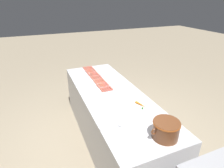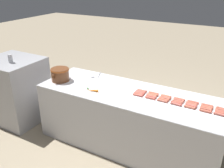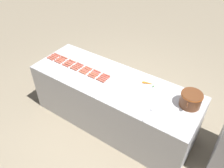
# 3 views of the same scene
# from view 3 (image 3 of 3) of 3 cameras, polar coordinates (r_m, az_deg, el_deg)

# --- Properties ---
(ground_plane) EXTENTS (20.00, 20.00, 0.00)m
(ground_plane) POSITION_cam_3_polar(r_m,az_deg,el_deg) (3.71, 0.19, -9.22)
(ground_plane) COLOR gray
(griddle_counter) EXTENTS (0.85, 2.47, 0.82)m
(griddle_counter) POSITION_cam_3_polar(r_m,az_deg,el_deg) (3.41, 0.21, -4.62)
(griddle_counter) COLOR #BCBCC1
(griddle_counter) RESTS_ON ground_plane
(hot_dog_0) EXTENTS (0.03, 0.14, 0.03)m
(hot_dog_0) POSITION_cam_3_polar(r_m,az_deg,el_deg) (3.78, -13.62, 7.23)
(hot_dog_0) COLOR #C56050
(hot_dog_0) RESTS_ON griddle_counter
(hot_dog_1) EXTENTS (0.03, 0.14, 0.03)m
(hot_dog_1) POSITION_cam_3_polar(r_m,az_deg,el_deg) (3.68, -11.93, 6.58)
(hot_dog_1) COLOR #C55D48
(hot_dog_1) RESTS_ON griddle_counter
(hot_dog_2) EXTENTS (0.03, 0.14, 0.03)m
(hot_dog_2) POSITION_cam_3_polar(r_m,az_deg,el_deg) (3.57, -9.98, 5.76)
(hot_dog_2) COLOR #CB634B
(hot_dog_2) RESTS_ON griddle_counter
(hot_dog_3) EXTENTS (0.03, 0.14, 0.03)m
(hot_dog_3) POSITION_cam_3_polar(r_m,az_deg,el_deg) (3.48, -8.01, 5.02)
(hot_dog_3) COLOR #C15D50
(hot_dog_3) RESTS_ON griddle_counter
(hot_dog_4) EXTENTS (0.03, 0.14, 0.03)m
(hot_dog_4) POSITION_cam_3_polar(r_m,az_deg,el_deg) (3.39, -5.88, 4.12)
(hot_dog_4) COLOR #C3624E
(hot_dog_4) RESTS_ON griddle_counter
(hot_dog_5) EXTENTS (0.03, 0.14, 0.03)m
(hot_dog_5) POSITION_cam_3_polar(r_m,az_deg,el_deg) (3.30, -3.75, 3.24)
(hot_dog_5) COLOR #CD5949
(hot_dog_5) RESTS_ON griddle_counter
(hot_dog_6) EXTENTS (0.03, 0.14, 0.03)m
(hot_dog_6) POSITION_cam_3_polar(r_m,az_deg,el_deg) (3.22, -1.38, 2.28)
(hot_dog_6) COLOR #CE5B4C
(hot_dog_6) RESTS_ON griddle_counter
(hot_dog_7) EXTENTS (0.03, 0.14, 0.03)m
(hot_dog_7) POSITION_cam_3_polar(r_m,az_deg,el_deg) (3.76, -14.11, 7.01)
(hot_dog_7) COLOR #C85D47
(hot_dog_7) RESTS_ON griddle_counter
(hot_dog_8) EXTENTS (0.04, 0.14, 0.03)m
(hot_dog_8) POSITION_cam_3_polar(r_m,az_deg,el_deg) (3.66, -12.38, 6.28)
(hot_dog_8) COLOR #C5644F
(hot_dog_8) RESTS_ON griddle_counter
(hot_dog_9) EXTENTS (0.03, 0.14, 0.03)m
(hot_dog_9) POSITION_cam_3_polar(r_m,az_deg,el_deg) (3.55, -10.47, 5.51)
(hot_dog_9) COLOR #C35D50
(hot_dog_9) RESTS_ON griddle_counter
(hot_dog_10) EXTENTS (0.03, 0.14, 0.03)m
(hot_dog_10) POSITION_cam_3_polar(r_m,az_deg,el_deg) (3.46, -8.34, 4.69)
(hot_dog_10) COLOR #C25C4A
(hot_dog_10) RESTS_ON griddle_counter
(hot_dog_11) EXTENTS (0.03, 0.14, 0.03)m
(hot_dog_11) POSITION_cam_3_polar(r_m,az_deg,el_deg) (3.36, -6.30, 3.82)
(hot_dog_11) COLOR #CB6348
(hot_dog_11) RESTS_ON griddle_counter
(hot_dog_12) EXTENTS (0.03, 0.14, 0.03)m
(hot_dog_12) POSITION_cam_3_polar(r_m,az_deg,el_deg) (3.28, -4.18, 2.92)
(hot_dog_12) COLOR #CC5E51
(hot_dog_12) RESTS_ON griddle_counter
(hot_dog_13) EXTENTS (0.03, 0.14, 0.03)m
(hot_dog_13) POSITION_cam_3_polar(r_m,az_deg,el_deg) (3.20, -1.79, 1.96)
(hot_dog_13) COLOR #CA5B49
(hot_dog_13) RESTS_ON griddle_counter
(hot_dog_14) EXTENTS (0.03, 0.14, 0.03)m
(hot_dog_14) POSITION_cam_3_polar(r_m,az_deg,el_deg) (3.74, -14.47, 6.74)
(hot_dog_14) COLOR #CB6451
(hot_dog_14) RESTS_ON griddle_counter
(hot_dog_15) EXTENTS (0.03, 0.14, 0.03)m
(hot_dog_15) POSITION_cam_3_polar(r_m,az_deg,el_deg) (3.64, -12.77, 6.00)
(hot_dog_15) COLOR #C9624B
(hot_dog_15) RESTS_ON griddle_counter
(hot_dog_16) EXTENTS (0.03, 0.14, 0.03)m
(hot_dog_16) POSITION_cam_3_polar(r_m,az_deg,el_deg) (3.53, -10.77, 5.24)
(hot_dog_16) COLOR #CE624E
(hot_dog_16) RESTS_ON griddle_counter
(hot_dog_17) EXTENTS (0.03, 0.14, 0.03)m
(hot_dog_17) POSITION_cam_3_polar(r_m,az_deg,el_deg) (3.44, -8.84, 4.41)
(hot_dog_17) COLOR #C76650
(hot_dog_17) RESTS_ON griddle_counter
(hot_dog_18) EXTENTS (0.03, 0.14, 0.03)m
(hot_dog_18) POSITION_cam_3_polar(r_m,az_deg,el_deg) (3.34, -6.76, 3.50)
(hot_dog_18) COLOR #C56350
(hot_dog_18) RESTS_ON griddle_counter
(hot_dog_19) EXTENTS (0.03, 0.14, 0.03)m
(hot_dog_19) POSITION_cam_3_polar(r_m,az_deg,el_deg) (3.25, -4.43, 2.56)
(hot_dog_19) COLOR #C76549
(hot_dog_19) RESTS_ON griddle_counter
(hot_dog_20) EXTENTS (0.03, 0.14, 0.03)m
(hot_dog_20) POSITION_cam_3_polar(r_m,az_deg,el_deg) (3.17, -2.14, 1.60)
(hot_dog_20) COLOR #CA6051
(hot_dog_20) RESTS_ON griddle_counter
(hot_dog_21) EXTENTS (0.03, 0.14, 0.03)m
(hot_dog_21) POSITION_cam_3_polar(r_m,az_deg,el_deg) (3.72, -14.90, 6.46)
(hot_dog_21) COLOR #BF604B
(hot_dog_21) RESTS_ON griddle_counter
(hot_dog_22) EXTENTS (0.03, 0.14, 0.03)m
(hot_dog_22) POSITION_cam_3_polar(r_m,az_deg,el_deg) (3.62, -13.14, 5.76)
(hot_dog_22) COLOR #CB644A
(hot_dog_22) RESTS_ON griddle_counter
(hot_dog_23) EXTENTS (0.03, 0.14, 0.03)m
(hot_dog_23) POSITION_cam_3_polar(r_m,az_deg,el_deg) (3.51, -11.14, 4.94)
(hot_dog_23) COLOR #BF654D
(hot_dog_23) RESTS_ON griddle_counter
(hot_dog_24) EXTENTS (0.04, 0.14, 0.03)m
(hot_dog_24) POSITION_cam_3_polar(r_m,az_deg,el_deg) (3.41, -9.30, 4.10)
(hot_dog_24) COLOR #C05E4B
(hot_dog_24) RESTS_ON griddle_counter
(hot_dog_25) EXTENTS (0.03, 0.14, 0.03)m
(hot_dog_25) POSITION_cam_3_polar(r_m,az_deg,el_deg) (3.32, -7.17, 3.24)
(hot_dog_25) COLOR #C0634C
(hot_dog_25) RESTS_ON griddle_counter
(hot_dog_26) EXTENTS (0.03, 0.14, 0.03)m
(hot_dog_26) POSITION_cam_3_polar(r_m,az_deg,el_deg) (3.23, -4.95, 2.30)
(hot_dog_26) COLOR #C7654B
(hot_dog_26) RESTS_ON griddle_counter
(hot_dog_27) EXTENTS (0.03, 0.14, 0.03)m
(hot_dog_27) POSITION_cam_3_polar(r_m,az_deg,el_deg) (3.15, -2.52, 1.25)
(hot_dog_27) COLOR #C15E4F
(hot_dog_27) RESTS_ON griddle_counter
(hot_dog_28) EXTENTS (0.04, 0.14, 0.03)m
(hot_dog_28) POSITION_cam_3_polar(r_m,az_deg,el_deg) (3.70, -15.28, 6.20)
(hot_dog_28) COLOR #C55E4A
(hot_dog_28) RESTS_ON griddle_counter
(hot_dog_29) EXTENTS (0.03, 0.14, 0.03)m
(hot_dog_29) POSITION_cam_3_polar(r_m,az_deg,el_deg) (3.60, -13.55, 5.45)
(hot_dog_29) COLOR #C5624D
(hot_dog_29) RESTS_ON griddle_counter
(hot_dog_30) EXTENTS (0.03, 0.14, 0.03)m
(hot_dog_30) POSITION_cam_3_polar(r_m,az_deg,el_deg) (3.49, -11.69, 4.65)
(hot_dog_30) COLOR #CA5B48
(hot_dog_30) RESTS_ON griddle_counter
(hot_dog_31) EXTENTS (0.03, 0.14, 0.03)m
(hot_dog_31) POSITION_cam_3_polar(r_m,az_deg,el_deg) (3.39, -9.69, 3.81)
(hot_dog_31) COLOR #C1644E
(hot_dog_31) RESTS_ON griddle_counter
(hot_dog_32) EXTENTS (0.03, 0.14, 0.03)m
(hot_dog_32) POSITION_cam_3_polar(r_m,az_deg,el_deg) (3.30, -7.49, 2.89)
(hot_dog_32) COLOR #C76649
(hot_dog_32) RESTS_ON griddle_counter
(hot_dog_33) EXTENTS (0.03, 0.14, 0.03)m
(hot_dog_33) POSITION_cam_3_polar(r_m,az_deg,el_deg) (3.21, -5.26, 1.88)
(hot_dog_33) COLOR #CA664E
(hot_dog_33) RESTS_ON griddle_counter
(hot_dog_34) EXTENTS (0.03, 0.14, 0.03)m
(hot_dog_34) POSITION_cam_3_polar(r_m,az_deg,el_deg) (3.13, -2.96, 0.93)
(hot_dog_34) COLOR #C65D49
(hot_dog_34) RESTS_ON griddle_counter
(bean_pot) EXTENTS (0.33, 0.26, 0.19)m
(bean_pot) POSITION_cam_3_polar(r_m,az_deg,el_deg) (2.87, 19.30, -3.56)
(bean_pot) COLOR brown
(bean_pot) RESTS_ON griddle_counter
(serving_spoon) EXTENTS (0.26, 0.13, 0.02)m
(serving_spoon) POSITION_cam_3_polar(r_m,az_deg,el_deg) (2.73, 9.52, -6.77)
(serving_spoon) COLOR #B7B7BC
(serving_spoon) RESTS_ON griddle_counter
(carrot) EXTENTS (0.08, 0.18, 0.03)m
(carrot) POSITION_cam_3_polar(r_m,az_deg,el_deg) (3.11, 9.29, 0.16)
(carrot) COLOR orange
(carrot) RESTS_ON griddle_counter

